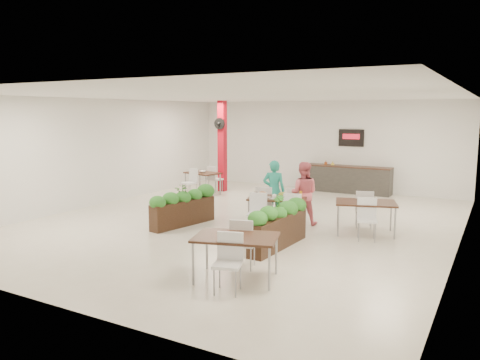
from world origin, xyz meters
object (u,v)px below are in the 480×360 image
service_counter (347,179)px  red_column (222,145)px  planter_right (278,223)px  side_table_c (236,242)px  diner_man (274,191)px  side_table_a (203,176)px  diner_woman (303,193)px  planter_left (183,205)px  main_table (277,202)px  side_table_b (366,206)px

service_counter → red_column: bearing=-155.0°
planter_right → side_table_c: 2.06m
planter_right → side_table_c: (0.16, -2.05, 0.13)m
diner_man → planter_right: bearing=99.8°
red_column → planter_right: red_column is taller
diner_man → side_table_a: diner_man is taller
diner_man → side_table_a: size_ratio=0.94×
service_counter → diner_woman: size_ratio=1.90×
diner_man → service_counter: bearing=-112.2°
service_counter → planter_right: service_counter is taller
service_counter → side_table_c: size_ratio=1.79×
diner_man → side_table_c: 4.43m
planter_left → side_table_c: planter_left is taller
service_counter → planter_right: 7.40m
diner_man → main_table: bearing=103.2°
side_table_b → side_table_c: bearing=-122.9°
main_table → side_table_b: bearing=14.0°
red_column → diner_woman: red_column is taller
diner_woman → main_table: bearing=40.6°
side_table_b → side_table_c: 4.23m
diner_woman → side_table_c: (0.50, -4.24, -0.15)m
diner_woman → red_column: bearing=-54.7°
service_counter → side_table_a: bearing=-147.2°
main_table → diner_woman: (0.41, 0.66, 0.15)m
red_column → planter_left: bearing=-69.2°
service_counter → diner_woman: service_counter is taller
planter_left → side_table_c: 4.02m
planter_right → side_table_b: size_ratio=1.26×
main_table → planter_right: (0.74, -1.53, -0.12)m
diner_man → planter_left: 2.37m
diner_woman → planter_left: 3.00m
red_column → side_table_c: bearing=-57.1°
main_table → diner_woman: 0.79m
red_column → diner_woman: bearing=-37.0°
main_table → planter_left: bearing=-156.3°
planter_left → main_table: bearing=23.7°
red_column → planter_left: 5.36m
diner_man → planter_right: 2.48m
red_column → diner_man: (3.59, -3.31, -0.85)m
red_column → main_table: red_column is taller
red_column → side_table_b: red_column is taller
service_counter → diner_man: 5.20m
side_table_b → side_table_c: same height
red_column → service_counter: red_column is taller
planter_right → side_table_b: (1.28, 2.03, 0.13)m
diner_woman → planter_left: diner_woman is taller
planter_left → side_table_b: 4.39m
red_column → side_table_c: red_column is taller
planter_right → diner_man: bearing=117.4°
diner_man → planter_right: (1.13, -2.19, -0.28)m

